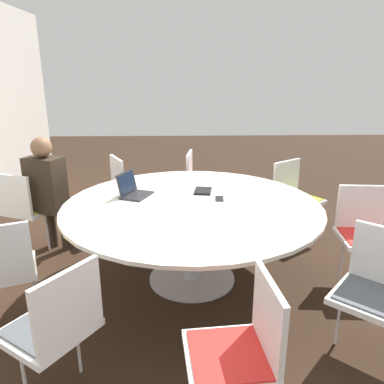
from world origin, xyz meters
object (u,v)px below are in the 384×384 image
Objects in this scene: chair_1 at (1,266)px; chair_2 at (55,322)px; chair_4 at (377,285)px; chair_6 at (294,193)px; chair_8 at (128,185)px; chair_5 at (364,228)px; chair_7 at (200,180)px; chair_3 at (242,345)px; laptop at (132,190)px; spiral_notebook at (203,191)px; cell_phone at (219,199)px; chair_0 at (25,205)px; person_0 at (47,187)px.

chair_1 and chair_2 have the same top height.
chair_4 is (0.31, -1.91, 0.00)m from chair_2.
chair_6 and chair_8 have the same top height.
chair_5 is at bearing -11.28° from chair_1.
chair_5 is (0.57, -2.83, 0.00)m from chair_1.
chair_4 is 2.63m from chair_7.
laptop reaches higher than chair_3.
spiral_notebook is at bearing -59.12° from laptop.
chair_5 is 1.00× the size of chair_7.
laptop reaches higher than cell_phone.
chair_7 is at bearing -43.84° from chair_5.
chair_2 is at bearing 143.32° from cell_phone.
chair_3 is 1.00× the size of chair_4.
chair_3 is at bearing 52.71° from chair_5.
chair_6 is at bearing 9.10° from chair_1.
chair_8 is at bearing -47.01° from chair_6.
spiral_notebook is (0.38, 1.37, 0.23)m from chair_5.
laptop is at bearing 81.22° from cell_phone.
chair_6 is 1.86m from laptop.
chair_6 is 5.85× the size of cell_phone.
chair_0 and chair_8 have the same top height.
chair_7 is (0.86, -1.82, 0.00)m from chair_0.
chair_1 is at bearing -3.88° from chair_6.
chair_7 is 2.45× the size of laptop.
laptop reaches higher than chair_4.
chair_4 is (-1.58, -2.81, 0.00)m from chair_0.
chair_4 is 0.71× the size of person_0.
chair_2 is at bearing -41.99° from chair_0.
chair_3 and chair_4 have the same top height.
chair_2 is 1.00× the size of chair_3.
chair_0 is at bearing -161.01° from person_0.
cell_phone is (1.57, -0.05, 0.22)m from chair_3.
chair_6 is 3.70× the size of spiral_notebook.
chair_8 is (2.26, 1.86, 0.00)m from chair_4.
chair_0 is 2.81m from chair_3.
chair_1 and chair_8 have the same top height.
cell_phone is at bearing 2.18° from chair_1.
chair_2 is 1.99m from person_0.
person_0 is 3.45× the size of laptop.
cell_phone is at bearing 7.35° from chair_0.
chair_8 is at bearing 57.97° from chair_0.
chair_7 is (1.55, 1.35, 0.00)m from chair_5.
chair_2 is at bearing 33.15° from chair_5.
chair_3 is 1.80m from spiral_notebook.
chair_2 is 2.93m from chair_6.
chair_1 is 1.00× the size of chair_5.
chair_4 is 3.01m from person_0.
spiral_notebook is at bearing -2.28° from chair_3.
chair_7 is at bearing -5.29° from laptop.
chair_6 is 1.26m from cell_phone.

